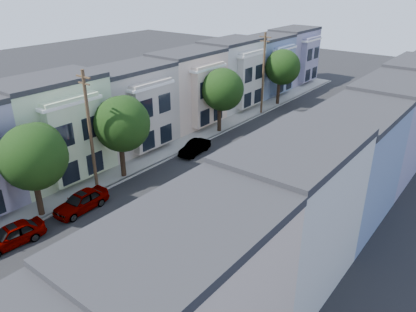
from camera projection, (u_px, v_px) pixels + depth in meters
ground at (131, 229)px, 28.63m from camera, size 160.00×160.00×0.00m
road_slab at (247, 159)px, 39.40m from camera, size 12.00×70.00×0.02m
curb_left at (199, 144)px, 42.77m from camera, size 0.30×70.00×0.15m
curb_right at (304, 176)px, 35.98m from camera, size 0.30×70.00×0.15m
sidewalk_left at (190, 141)px, 43.50m from camera, size 2.60×70.00×0.15m
sidewalk_right at (318, 180)px, 35.25m from camera, size 2.60×70.00×0.15m
centerline at (247, 159)px, 39.41m from camera, size 0.12×70.00×0.01m
townhouse_row_left at (164, 134)px, 45.66m from camera, size 5.00×70.00×8.50m
townhouse_row_right at (362, 194)px, 33.15m from camera, size 5.00×70.00×8.50m
tree_b at (33, 157)px, 28.07m from camera, size 4.70×4.70×7.28m
tree_c at (121, 124)px, 33.77m from camera, size 4.70×4.70×7.43m
tree_d at (222, 90)px, 44.01m from camera, size 4.63×4.63×7.32m
tree_e at (282, 67)px, 53.61m from camera, size 4.66×4.66×7.54m
tree_far_r at (375, 99)px, 44.57m from camera, size 3.10×3.10×5.54m
utility_pole_near at (90, 134)px, 31.48m from camera, size 1.60×0.26×10.00m
utility_pole_far at (263, 74)px, 50.16m from camera, size 1.60×0.26×10.00m
fedex_truck at (236, 171)px, 33.41m from camera, size 2.31×6.00×2.88m
lead_sedan at (285, 151)px, 39.51m from camera, size 2.04×4.36×1.40m
parked_left_b at (11, 235)px, 26.74m from camera, size 2.12×4.62×1.45m
parked_left_c at (81, 201)px, 30.67m from camera, size 2.01×4.71×1.50m
parked_left_d at (195, 148)px, 40.40m from camera, size 1.74×4.02×1.30m
parked_right_b at (137, 282)px, 22.78m from camera, size 2.52×4.80×1.29m
parked_right_c at (315, 150)px, 39.57m from camera, size 2.83×5.65×1.53m
parked_right_d at (352, 123)px, 46.95m from camera, size 2.03×4.77×1.43m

